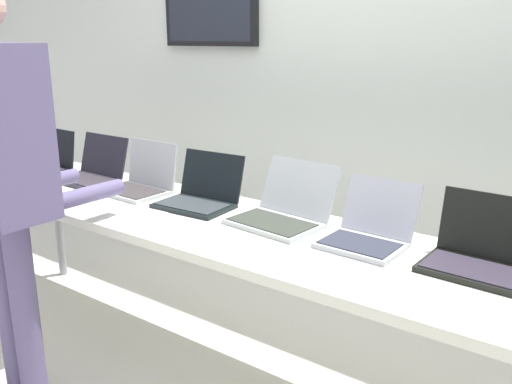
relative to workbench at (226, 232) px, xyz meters
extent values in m
cube|color=silver|center=(0.00, 0.00, -0.74)|extent=(8.00, 8.00, 0.04)
cube|color=silver|center=(0.00, 1.13, 0.62)|extent=(8.00, 0.06, 2.69)
cube|color=black|center=(-0.99, 1.08, 0.98)|extent=(0.74, 0.05, 0.42)
cube|color=#20242E|center=(-0.99, 1.06, 0.98)|extent=(0.68, 0.02, 0.36)
cube|color=beige|center=(0.00, 0.00, 0.03)|extent=(3.47, 0.70, 0.04)
cylinder|color=gray|center=(-1.63, 0.25, -0.36)|extent=(0.05, 0.05, 0.73)
cube|color=black|center=(-1.48, 0.06, 0.06)|extent=(0.35, 0.24, 0.02)
cube|color=#292934|center=(-1.48, 0.05, 0.07)|extent=(0.32, 0.19, 0.00)
cube|color=black|center=(-1.48, 0.19, 0.18)|extent=(0.34, 0.05, 0.22)
cube|color=#232723|center=(-1.48, 0.19, 0.18)|extent=(0.31, 0.04, 0.19)
cube|color=#212029|center=(-1.06, 0.06, 0.06)|extent=(0.36, 0.24, 0.02)
cube|color=#2E292E|center=(-1.06, 0.05, 0.07)|extent=(0.34, 0.19, 0.00)
cube|color=#212029|center=(-1.06, 0.21, 0.18)|extent=(0.36, 0.08, 0.22)
cube|color=silver|center=(-1.06, 0.21, 0.18)|extent=(0.33, 0.06, 0.19)
cube|color=#ACB3B3|center=(-0.66, 0.06, 0.06)|extent=(0.35, 0.25, 0.02)
cube|color=#332E2F|center=(-0.66, 0.05, 0.07)|extent=(0.32, 0.20, 0.00)
cube|color=#ACB3B3|center=(-0.66, 0.20, 0.18)|extent=(0.34, 0.06, 0.23)
cube|color=#2C4D78|center=(-0.66, 0.21, 0.18)|extent=(0.32, 0.05, 0.20)
cube|color=black|center=(-0.25, 0.06, 0.06)|extent=(0.36, 0.25, 0.02)
cube|color=#2A3033|center=(-0.25, 0.05, 0.07)|extent=(0.33, 0.20, 0.00)
cube|color=black|center=(-0.26, 0.21, 0.18)|extent=(0.35, 0.09, 0.22)
cube|color=#131C31|center=(-0.26, 0.21, 0.17)|extent=(0.32, 0.07, 0.19)
cube|color=#ABB3B3|center=(0.20, 0.08, 0.06)|extent=(0.40, 0.29, 0.02)
cube|color=#2E332B|center=(0.19, 0.06, 0.07)|extent=(0.36, 0.23, 0.00)
cube|color=#ABB3B3|center=(0.21, 0.25, 0.18)|extent=(0.38, 0.14, 0.23)
cube|color=white|center=(0.21, 0.25, 0.18)|extent=(0.35, 0.12, 0.20)
cube|color=#ACAFBA|center=(0.60, 0.07, 0.06)|extent=(0.31, 0.24, 0.02)
cube|color=#272B37|center=(0.60, 0.05, 0.07)|extent=(0.28, 0.19, 0.00)
cube|color=#ACAFBA|center=(0.61, 0.22, 0.17)|extent=(0.30, 0.10, 0.22)
cube|color=#3B417A|center=(0.61, 0.22, 0.17)|extent=(0.27, 0.08, 0.19)
cube|color=black|center=(1.01, 0.08, 0.06)|extent=(0.34, 0.25, 0.02)
cube|color=#2C2632|center=(1.01, 0.07, 0.07)|extent=(0.31, 0.19, 0.00)
cube|color=black|center=(1.01, 0.21, 0.18)|extent=(0.33, 0.06, 0.23)
cube|color=black|center=(1.01, 0.22, 0.18)|extent=(0.31, 0.05, 0.20)
cylinder|color=#554D72|center=(-0.70, -0.63, -0.30)|extent=(0.11, 0.11, 0.85)
cylinder|color=#554D72|center=(-0.58, -0.63, -0.30)|extent=(0.11, 0.11, 0.85)
cylinder|color=#554D72|center=(-0.79, -0.34, 0.17)|extent=(0.08, 0.32, 0.07)
cylinder|color=#554D72|center=(-0.47, -0.34, 0.17)|extent=(0.08, 0.32, 0.07)
cylinder|color=white|center=(-0.99, -0.25, 0.09)|extent=(0.09, 0.09, 0.08)
cube|color=white|center=(-0.37, -0.17, 0.05)|extent=(0.30, 0.35, 0.00)
camera|label=1|loc=(1.41, -1.72, 0.81)|focal=38.08mm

